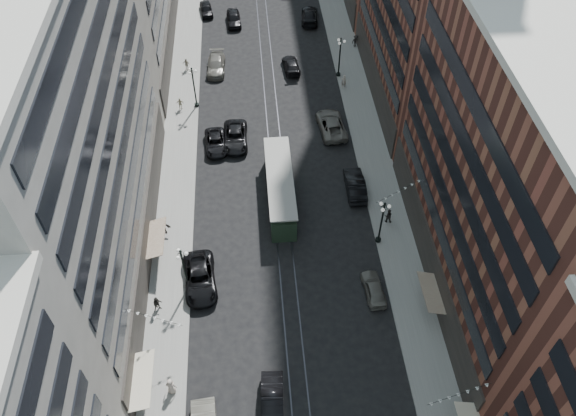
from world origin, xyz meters
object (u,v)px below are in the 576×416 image
object	(u,v)px
pedestrian_5	(163,227)
car_11	(331,124)
car_7	(215,143)
pedestrian_extra_0	(186,64)
lamppost_se_far	(382,221)
car_8	(216,65)
car_13	(234,18)
pedestrian_7	(388,216)
lamppost_sw_far	(184,268)
lamppost_se_mid	(340,56)
car_2	(200,278)
pedestrian_6	(180,103)
pedestrian_8	(344,81)
lamppost_sw_mid	(194,86)
pedestrian_9	(355,41)
pedestrian_1	(171,386)
streetcar	(280,188)
pedestrian_2	(158,304)
car_4	(374,288)
car_extra_1	(235,137)
car_5	(272,403)
car_10	(355,185)
car_extra_0	(291,65)
car_12	(310,15)
car_9	(206,9)

from	to	relation	value
pedestrian_5	car_11	bearing A→B (deg)	39.20
car_7	pedestrian_extra_0	distance (m)	16.18
lamppost_se_far	car_8	world-z (taller)	lamppost_se_far
car_13	pedestrian_7	xyz separation A→B (m)	(14.89, -40.02, 0.16)
lamppost_sw_far	car_8	distance (m)	34.84
lamppost_se_mid	car_2	bearing A→B (deg)	-118.68
pedestrian_6	pedestrian_5	bearing A→B (deg)	90.41
pedestrian_8	car_8	bearing A→B (deg)	-17.74
lamppost_sw_mid	pedestrian_8	xyz separation A→B (m)	(18.70, 2.39, -2.04)
lamppost_se_far	pedestrian_9	size ratio (longest dim) A/B	3.22
car_8	pedestrian_7	size ratio (longest dim) A/B	3.30
lamppost_sw_far	pedestrian_5	distance (m)	7.57
pedestrian_1	car_11	distance (m)	35.40
streetcar	pedestrian_1	distance (m)	22.84
lamppost_se_far	car_8	distance (m)	34.68
lamppost_se_mid	pedestrian_extra_0	bearing A→B (deg)	171.65
pedestrian_2	pedestrian_7	size ratio (longest dim) A/B	1.00
pedestrian_5	pedestrian_8	xyz separation A→B (m)	(21.39, 22.62, 0.03)
car_4	car_13	size ratio (longest dim) A/B	0.85
lamppost_se_far	car_7	xyz separation A→B (m)	(-16.00, 15.23, -2.40)
lamppost_se_mid	car_extra_1	bearing A→B (deg)	-138.57
car_11	car_8	bearing A→B (deg)	-49.78
car_5	pedestrian_extra_0	size ratio (longest dim) A/B	3.05
pedestrian_7	pedestrian_1	bearing A→B (deg)	48.96
pedestrian_8	pedestrian_7	bearing A→B (deg)	93.00
car_10	pedestrian_extra_0	world-z (taller)	pedestrian_extra_0
lamppost_se_far	car_extra_0	world-z (taller)	lamppost_se_far
pedestrian_5	lamppost_sw_mid	bearing A→B (deg)	83.99
pedestrian_extra_0	car_12	bearing A→B (deg)	51.81
pedestrian_6	pedestrian_8	bearing A→B (deg)	-169.55
car_12	car_extra_1	world-z (taller)	car_12
pedestrian_1	pedestrian_extra_0	world-z (taller)	pedestrian_1
lamppost_sw_far	car_7	bearing A→B (deg)	82.89
lamppost_se_far	pedestrian_8	world-z (taller)	lamppost_se_far
car_9	pedestrian_7	distance (m)	47.19
lamppost_se_far	pedestrian_9	xyz separation A→B (m)	(3.30, 34.69, -2.09)
car_5	car_13	world-z (taller)	car_13
car_11	car_13	size ratio (longest dim) A/B	1.26
pedestrian_2	car_9	bearing A→B (deg)	64.96
car_8	pedestrian_5	distance (m)	28.38
car_13	lamppost_sw_far	bearing A→B (deg)	-99.49
lamppost_se_far	pedestrian_extra_0	bearing A→B (deg)	122.79
streetcar	car_5	size ratio (longest dim) A/B	2.41
pedestrian_6	pedestrian_7	bearing A→B (deg)	139.79
car_10	pedestrian_8	bearing A→B (deg)	-94.32
car_5	car_extra_0	bearing A→B (deg)	86.52
car_4	car_13	bearing A→B (deg)	-79.87
car_5	pedestrian_6	distance (m)	39.36
lamppost_se_far	car_9	xyz separation A→B (m)	(-17.60, 45.61, -2.36)
lamppost_se_mid	car_7	distance (m)	20.61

